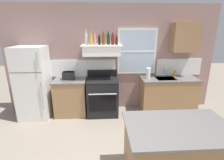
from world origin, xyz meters
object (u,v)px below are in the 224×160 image
bottle_balsamic_dark (99,40)px  bottle_brown_stout (117,41)px  bottle_rose_pink (95,39)px  kitchen_island (176,155)px  stove_range (103,96)px  bottle_red_label_wine (113,40)px  dish_soap_bottle (175,73)px  refrigerator (33,83)px  bottle_champagne_gold_foil (91,39)px  toaster (69,75)px  bottle_clear_tall (86,39)px  paper_towel_roll (148,73)px  bottle_amber_wine (103,39)px  bottle_dark_green_wine (108,39)px

bottle_balsamic_dark → bottle_brown_stout: bearing=-5.2°
bottle_rose_pink → kitchen_island: bottle_rose_pink is taller
stove_range → bottle_brown_stout: (0.35, 0.05, 1.37)m
bottle_balsamic_dark → bottle_red_label_wine: bottle_red_label_wine is taller
dish_soap_bottle → refrigerator: bearing=-177.4°
bottle_champagne_gold_foil → bottle_red_label_wine: bearing=2.9°
stove_range → bottle_rose_pink: size_ratio=3.70×
bottle_rose_pink → bottle_champagne_gold_foil: bearing=-152.4°
refrigerator → toaster: 0.84m
bottle_balsamic_dark → bottle_brown_stout: size_ratio=1.10×
bottle_clear_tall → bottle_balsamic_dark: 0.31m
paper_towel_roll → bottle_rose_pink: bearing=177.0°
toaster → bottle_clear_tall: 1.00m
bottle_champagne_gold_foil → kitchen_island: (1.24, -2.19, -1.43)m
toaster → bottle_balsamic_dark: size_ratio=1.24×
stove_range → bottle_champagne_gold_foil: bearing=166.4°
toaster → bottle_champagne_gold_foil: 1.05m
bottle_balsamic_dark → kitchen_island: (1.04, -2.21, -1.39)m
toaster → bottle_champagne_gold_foil: (0.58, -0.02, 0.88)m
refrigerator → bottle_balsamic_dark: bearing=3.9°
bottle_red_label_wine → dish_soap_bottle: bottle_red_label_wine is taller
bottle_champagne_gold_foil → bottle_amber_wine: 0.29m
bottle_balsamic_dark → stove_range: bearing=-58.2°
stove_range → bottle_brown_stout: bottle_brown_stout is taller
bottle_rose_pink → dish_soap_bottle: bottle_rose_pink is taller
stove_range → bottle_champagne_gold_foil: (-0.25, 0.06, 1.42)m
bottle_dark_green_wine → bottle_red_label_wine: bottle_dark_green_wine is taller
bottle_red_label_wine → kitchen_island: bearing=-71.8°
bottle_clear_tall → bottle_amber_wine: 0.40m
stove_range → dish_soap_bottle: bearing=4.2°
bottle_rose_pink → stove_range: bearing=-33.0°
bottle_clear_tall → paper_towel_roll: bottle_clear_tall is taller
bottle_rose_pink → bottle_amber_wine: bearing=-4.4°
bottle_dark_green_wine → bottle_balsamic_dark: bearing=-163.8°
bottle_red_label_wine → bottle_brown_stout: 0.10m
bottle_amber_wine → bottle_balsamic_dark: bearing=-176.8°
bottle_rose_pink → paper_towel_roll: bottle_rose_pink is taller
bottle_brown_stout → dish_soap_bottle: 1.74m
bottle_red_label_wine → paper_towel_roll: 1.21m
toaster → bottle_clear_tall: bottle_clear_tall is taller
bottle_clear_tall → bottle_red_label_wine: 0.62m
bottle_amber_wine → bottle_rose_pink: bearing=175.6°
refrigerator → kitchen_island: (2.64, -2.10, -0.41)m
bottle_amber_wine → bottle_brown_stout: (0.31, -0.04, -0.04)m
bottle_dark_green_wine → bottle_red_label_wine: size_ratio=1.05×
bottle_amber_wine → bottle_clear_tall: bearing=176.7°
refrigerator → bottle_rose_pink: bottle_rose_pink is taller
bottle_rose_pink → paper_towel_roll: bearing=-3.0°
toaster → bottle_amber_wine: bearing=0.6°
toaster → stove_range: bearing=-5.6°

